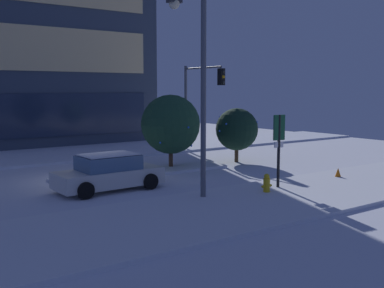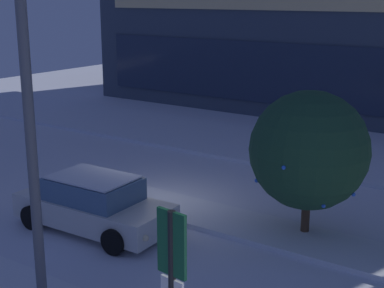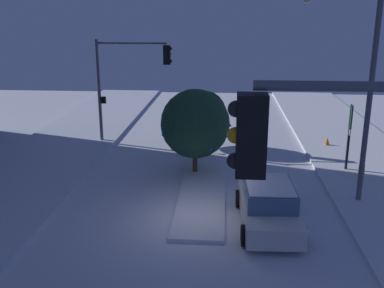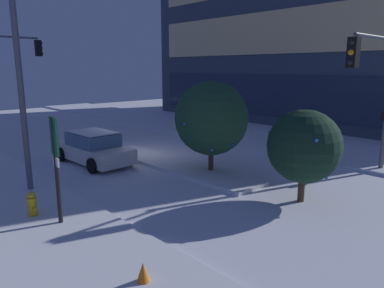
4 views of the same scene
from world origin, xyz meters
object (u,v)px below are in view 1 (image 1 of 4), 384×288
object	(u,v)px
traffic_light_corner_far_right	(200,93)
parking_info_sign	(279,142)
decorated_tree_left_of_median	(237,129)
fire_hydrant	(267,185)
street_lamp_arched	(194,62)
decorated_tree_median	(171,124)
car_near	(109,173)
construction_cone	(338,174)

from	to	relation	value
traffic_light_corner_far_right	parking_info_sign	size ratio (longest dim) A/B	1.83
traffic_light_corner_far_right	decorated_tree_left_of_median	distance (m)	4.63
decorated_tree_left_of_median	fire_hydrant	bearing A→B (deg)	-122.71
parking_info_sign	traffic_light_corner_far_right	bearing A→B (deg)	-13.33
street_lamp_arched	decorated_tree_left_of_median	world-z (taller)	street_lamp_arched
decorated_tree_median	decorated_tree_left_of_median	world-z (taller)	decorated_tree_median
parking_info_sign	fire_hydrant	bearing A→B (deg)	117.74
fire_hydrant	traffic_light_corner_far_right	bearing A→B (deg)	65.99
fire_hydrant	parking_info_sign	size ratio (longest dim) A/B	0.28
car_near	parking_info_sign	size ratio (longest dim) A/B	1.45
decorated_tree_left_of_median	construction_cone	distance (m)	6.85
fire_hydrant	construction_cone	world-z (taller)	fire_hydrant
street_lamp_arched	fire_hydrant	size ratio (longest dim) A/B	9.19
decorated_tree_median	traffic_light_corner_far_right	bearing A→B (deg)	39.75
construction_cone	fire_hydrant	bearing A→B (deg)	-175.17
fire_hydrant	decorated_tree_median	distance (m)	7.48
construction_cone	street_lamp_arched	bearing A→B (deg)	171.56
car_near	fire_hydrant	bearing A→B (deg)	-45.85
street_lamp_arched	fire_hydrant	distance (m)	5.48
traffic_light_corner_far_right	street_lamp_arched	world-z (taller)	street_lamp_arched
decorated_tree_left_of_median	construction_cone	size ratio (longest dim) A/B	5.57
street_lamp_arched	parking_info_sign	bearing A→B (deg)	-100.54
street_lamp_arched	fire_hydrant	xyz separation A→B (m)	(2.39, -1.50, -4.70)
car_near	parking_info_sign	xyz separation A→B (m)	(5.62, -4.02, 1.27)
car_near	parking_info_sign	world-z (taller)	parking_info_sign
street_lamp_arched	parking_info_sign	xyz separation A→B (m)	(3.42, -1.11, -3.13)
fire_hydrant	construction_cone	distance (m)	4.93
car_near	construction_cone	bearing A→B (deg)	-24.85
car_near	construction_cone	world-z (taller)	car_near
fire_hydrant	parking_info_sign	bearing A→B (deg)	20.93
construction_cone	decorated_tree_left_of_median	bearing A→B (deg)	93.21
construction_cone	parking_info_sign	bearing A→B (deg)	-179.65
street_lamp_arched	parking_info_sign	size ratio (longest dim) A/B	2.55
parking_info_sign	construction_cone	bearing A→B (deg)	-82.83
street_lamp_arched	construction_cone	xyz separation A→B (m)	(7.30, -1.08, -4.84)
car_near	decorated_tree_median	distance (m)	5.81
decorated_tree_median	decorated_tree_left_of_median	xyz separation A→B (m)	(4.32, -0.17, -0.46)
traffic_light_corner_far_right	parking_info_sign	world-z (taller)	traffic_light_corner_far_right
traffic_light_corner_far_right	parking_info_sign	xyz separation A→B (m)	(-3.97, -10.81, -1.90)
traffic_light_corner_far_right	decorated_tree_median	distance (m)	6.40
decorated_tree_median	parking_info_sign	bearing A→B (deg)	-83.27
car_near	street_lamp_arched	size ratio (longest dim) A/B	0.57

